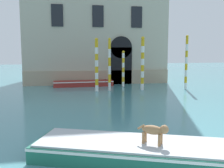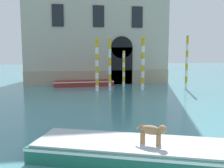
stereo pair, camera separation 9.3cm
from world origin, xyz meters
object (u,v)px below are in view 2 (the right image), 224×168
Objects in this scene: boat_foreground at (157,152)px; mooring_pole_2 at (97,65)px; mooring_pole_4 at (143,63)px; boat_moored_near_palazzo at (84,83)px; mooring_pole_3 at (187,62)px; mooring_pole_0 at (124,68)px; mooring_pole_1 at (110,64)px; dog_on_deck at (153,131)px.

mooring_pole_2 reaches higher than boat_foreground.
mooring_pole_2 is at bearing -177.59° from mooring_pole_4.
mooring_pole_3 is at bearing -24.11° from boat_moored_near_palazzo.
mooring_pole_3 is 3.78m from mooring_pole_4.
mooring_pole_0 is 0.76× the size of mooring_pole_1.
mooring_pole_3 is at bearing 97.65° from dog_on_deck.
mooring_pole_3 reaches higher than boat_foreground.
mooring_pole_0 is 0.72× the size of mooring_pole_3.
mooring_pole_1 is at bearing 178.00° from mooring_pole_3.
mooring_pole_2 is (-0.09, 13.82, 1.19)m from dog_on_deck.
mooring_pole_3 reaches higher than mooring_pole_1.
dog_on_deck is 0.18× the size of mooring_pole_3.
mooring_pole_2 is at bearing 178.85° from mooring_pole_3.
boat_moored_near_palazzo is 1.28× the size of mooring_pole_2.
mooring_pole_3 reaches higher than dog_on_deck.
boat_foreground is 0.70m from dog_on_deck.
mooring_pole_3 is 1.03× the size of mooring_pole_4.
boat_moored_near_palazzo is 3.96m from mooring_pole_0.
mooring_pole_0 reaches higher than dog_on_deck.
mooring_pole_2 is 7.65m from mooring_pole_3.
boat_moored_near_palazzo is (-0.97, 17.10, -0.72)m from dog_on_deck.
mooring_pole_3 is at bearing -4.80° from mooring_pole_4.
mooring_pole_4 reaches higher than boat_moored_near_palazzo.
mooring_pole_3 is (6.58, -0.23, 0.14)m from mooring_pole_1.
mooring_pole_2 reaches higher than mooring_pole_0.
mooring_pole_4 is (3.88, 0.16, 0.08)m from mooring_pole_2.
mooring_pole_0 is at bearing 102.14° from boat_foreground.
mooring_pole_3 is at bearing -2.00° from mooring_pole_1.
boat_foreground is 1.43× the size of boat_moored_near_palazzo.
dog_on_deck is 0.19× the size of mooring_pole_1.
mooring_pole_1 is 2.82m from mooring_pole_4.
mooring_pole_1 is at bearing -61.00° from boat_moored_near_palazzo.
dog_on_deck reaches higher than boat_moored_near_palazzo.
mooring_pole_0 is (2.48, 16.22, 1.36)m from boat_foreground.
mooring_pole_4 is at bearing 2.41° from mooring_pole_2.
mooring_pole_1 is (0.97, 13.90, 1.19)m from dog_on_deck.
mooring_pole_3 is (8.52, -3.43, 2.05)m from boat_moored_near_palazzo.
mooring_pole_1 is at bearing 107.49° from boat_foreground.
dog_on_deck is at bearing -89.61° from mooring_pole_2.
mooring_pole_1 is 6.58m from mooring_pole_3.
mooring_pole_2 is (-1.06, -0.08, 0.00)m from mooring_pole_1.
mooring_pole_1 is at bearing 122.57° from dog_on_deck.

